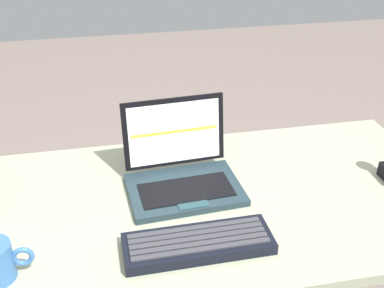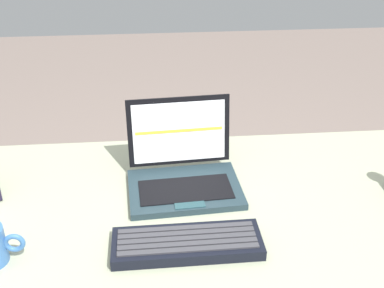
# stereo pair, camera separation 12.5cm
# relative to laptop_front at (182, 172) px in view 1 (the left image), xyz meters

# --- Properties ---
(desk) EXTENTS (1.44, 0.69, 0.76)m
(desk) POSITION_rel_laptop_front_xyz_m (0.01, -0.08, -0.15)
(desk) COLOR #969C80
(desk) RESTS_ON ground
(laptop_front) EXTENTS (0.31, 0.26, 0.22)m
(laptop_front) POSITION_rel_laptop_front_xyz_m (0.00, 0.00, 0.00)
(laptop_front) COLOR #203239
(laptop_front) RESTS_ON desk
(external_keyboard) EXTENTS (0.35, 0.12, 0.03)m
(external_keyboard) POSITION_rel_laptop_front_xyz_m (-0.01, -0.26, -0.03)
(external_keyboard) COLOR black
(external_keyboard) RESTS_ON desk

